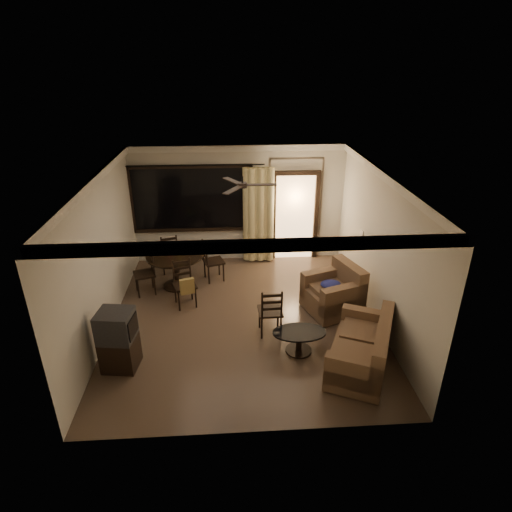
{
  "coord_description": "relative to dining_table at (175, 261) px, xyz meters",
  "views": [
    {
      "loc": [
        -0.24,
        -6.96,
        4.61
      ],
      "look_at": [
        0.24,
        0.2,
        1.24
      ],
      "focal_mm": 30.0,
      "sensor_mm": 36.0,
      "label": 1
    }
  ],
  "objects": [
    {
      "name": "dining_chair_north",
      "position": [
        -0.24,
        0.75,
        -0.32
      ],
      "size": [
        0.53,
        0.53,
        0.95
      ],
      "rotation": [
        0.0,
        0.0,
        3.45
      ],
      "color": "black",
      "rests_on": "ground"
    },
    {
      "name": "tv_cabinet",
      "position": [
        -0.63,
        -2.66,
        -0.08
      ],
      "size": [
        0.61,
        0.56,
        1.03
      ],
      "rotation": [
        0.0,
        0.0,
        -0.13
      ],
      "color": "black",
      "rests_on": "ground"
    },
    {
      "name": "sofa",
      "position": [
        3.27,
        -2.95,
        -0.26
      ],
      "size": [
        1.42,
        1.79,
        0.85
      ],
      "rotation": [
        0.0,
        0.0,
        -0.42
      ],
      "color": "#4F3324",
      "rests_on": "ground"
    },
    {
      "name": "ground",
      "position": [
        1.42,
        -1.4,
        -0.6
      ],
      "size": [
        5.5,
        5.5,
        0.0
      ],
      "primitive_type": "plane",
      "color": "#7F6651",
      "rests_on": "ground"
    },
    {
      "name": "coffee_table",
      "position": [
        2.31,
        -2.46,
        -0.33
      ],
      "size": [
        0.92,
        0.55,
        0.4
      ],
      "rotation": [
        0.0,
        0.0,
        -0.24
      ],
      "color": "black",
      "rests_on": "ground"
    },
    {
      "name": "dining_table",
      "position": [
        0.0,
        0.0,
        0.0
      ],
      "size": [
        1.22,
        1.22,
        0.98
      ],
      "rotation": [
        0.0,
        0.0,
        0.31
      ],
      "color": "black",
      "rests_on": "ground"
    },
    {
      "name": "side_chair",
      "position": [
        1.87,
        -1.89,
        -0.32
      ],
      "size": [
        0.44,
        0.44,
        0.96
      ],
      "rotation": [
        0.0,
        0.0,
        3.18
      ],
      "color": "black",
      "rests_on": "ground"
    },
    {
      "name": "room_shell",
      "position": [
        2.01,
        0.37,
        1.23
      ],
      "size": [
        5.5,
        6.7,
        5.5
      ],
      "color": "beige",
      "rests_on": "ground"
    },
    {
      "name": "armchair",
      "position": [
        3.21,
        -1.21,
        -0.21
      ],
      "size": [
        1.2,
        1.2,
        0.94
      ],
      "rotation": [
        0.0,
        0.0,
        0.34
      ],
      "color": "#4F3324",
      "rests_on": "ground"
    },
    {
      "name": "dining_chair_east",
      "position": [
        0.8,
        0.25,
        -0.32
      ],
      "size": [
        0.53,
        0.53,
        0.95
      ],
      "rotation": [
        0.0,
        0.0,
        1.88
      ],
      "color": "black",
      "rests_on": "ground"
    },
    {
      "name": "dining_chair_west",
      "position": [
        -0.62,
        -0.26,
        -0.32
      ],
      "size": [
        0.53,
        0.53,
        0.95
      ],
      "rotation": [
        0.0,
        0.0,
        -1.26
      ],
      "color": "black",
      "rests_on": "ground"
    },
    {
      "name": "dining_chair_south",
      "position": [
        0.26,
        -0.82,
        -0.3
      ],
      "size": [
        0.53,
        0.56,
        0.95
      ],
      "rotation": [
        0.0,
        0.0,
        0.31
      ],
      "color": "black",
      "rests_on": "ground"
    }
  ]
}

